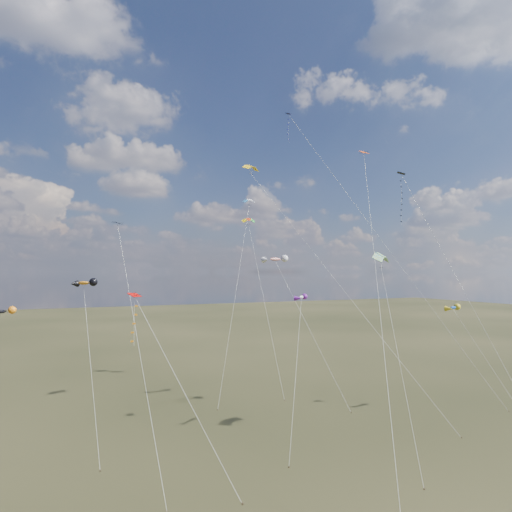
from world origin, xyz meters
name	(u,v)px	position (x,y,z in m)	size (l,w,h in m)	color
ground	(344,473)	(0.00, 0.00, 0.00)	(400.00, 400.00, 0.00)	black
diamond_black_high	(407,207)	(18.01, 11.50, 25.26)	(4.51, 16.38, 29.86)	black
diamond_navy_tall	(306,149)	(11.87, 25.93, 35.48)	(18.72, 23.13, 41.47)	#0F0D44
diamond_black_mid	(128,284)	(-16.29, 11.25, 15.93)	(2.14, 16.63, 22.25)	black
diamond_red_low	(139,326)	(-16.05, 6.94, 12.43)	(7.12, 9.34, 15.25)	#B10804
diamond_orange_center	(372,231)	(4.41, 1.50, 20.84)	(14.31, 21.65, 30.62)	#D33B00
parafoil_yellow	(252,167)	(1.40, 22.36, 31.01)	(15.83, 22.01, 31.80)	yellow
parafoil_blue_white	(249,201)	(6.78, 35.65, 28.67)	(11.79, 15.53, 29.43)	#2376B7
parafoil_striped	(381,255)	(9.92, 6.83, 18.88)	(7.77, 13.54, 19.68)	yellow
parafoil_tricolor	(249,220)	(6.69, 35.51, 25.52)	(2.28, 15.23, 26.26)	yellow
novelty_orange_black	(84,283)	(-19.66, 19.43, 15.81)	(2.73, 12.06, 16.37)	orange
novelty_white_purple	(301,298)	(2.30, 11.00, 14.17)	(7.22, 9.25, 14.62)	silver
novelty_redwhite_stripe	(275,260)	(5.35, 23.29, 18.75)	(6.93, 10.90, 19.38)	red
novelty_blue_yellow	(454,308)	(22.71, 8.71, 12.57)	(5.51, 6.92, 13.06)	#0C42AC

